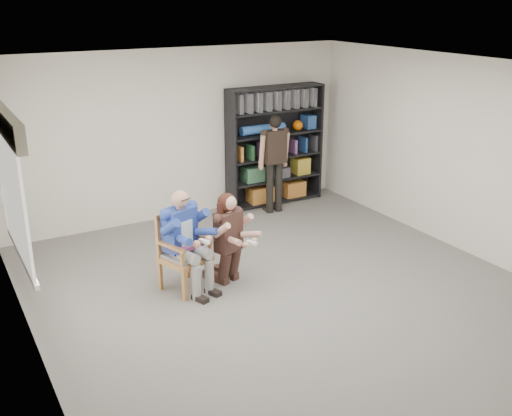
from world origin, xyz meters
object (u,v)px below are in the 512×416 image
seated_man (185,241)px  kneeling_woman (230,240)px  bookshelf (275,146)px  standing_man (274,165)px  armchair (185,252)px

seated_man → kneeling_woman: 0.59m
kneeling_woman → seated_man: bearing=148.6°
bookshelf → standing_man: (-0.27, -0.43, -0.20)m
armchair → bookshelf: 3.68m
armchair → kneeling_woman: 0.60m
kneeling_woman → bookshelf: size_ratio=0.58×
seated_man → standing_man: bearing=18.3°
armchair → kneeling_woman: bearing=-31.4°
seated_man → bookshelf: bearing=21.1°
kneeling_woman → standing_man: standing_man is taller
armchair → seated_man: (0.00, 0.00, 0.15)m
standing_man → bookshelf: bearing=60.0°
armchair → standing_man: (2.49, 1.94, 0.33)m
armchair → bookshelf: bookshelf is taller
armchair → bookshelf: size_ratio=0.49×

